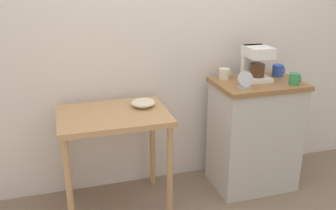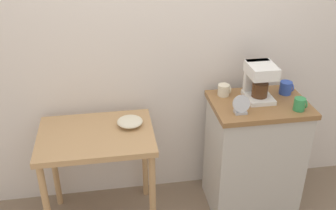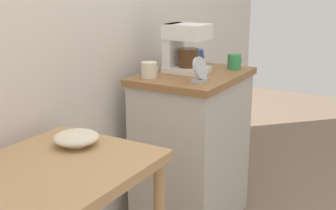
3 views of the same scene
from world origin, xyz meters
name	(u,v)px [view 3 (image 3 of 3)]	position (x,y,z in m)	size (l,w,h in m)	color
wooden_table	(47,201)	(-0.56, -0.02, 0.65)	(0.76, 0.56, 0.76)	tan
kitchen_counter	(192,150)	(0.57, 0.00, 0.45)	(0.66, 0.48, 0.89)	#BCB7AD
bowl_stoneware	(76,138)	(-0.33, 0.04, 0.79)	(0.17, 0.17, 0.06)	beige
coffee_maker	(183,46)	(0.57, 0.06, 1.03)	(0.18, 0.22, 0.26)	white
mug_small_cream	(149,70)	(0.35, 0.14, 0.93)	(0.09, 0.08, 0.08)	beige
mug_tall_green	(234,62)	(0.78, -0.15, 0.93)	(0.08, 0.08, 0.09)	#338C4C
mug_blue	(196,57)	(0.80, 0.10, 0.94)	(0.09, 0.09, 0.09)	#2D4CAD
table_clock	(200,71)	(0.39, -0.13, 0.95)	(0.11, 0.06, 0.13)	#B2B5BA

